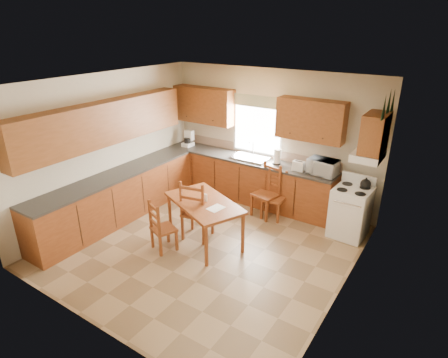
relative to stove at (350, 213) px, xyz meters
The scene contains 35 objects.
floor 2.55m from the stove, 138.46° to the right, with size 4.50×4.50×0.00m, color #957955.
ceiling 3.38m from the stove, 138.46° to the right, with size 4.50×4.50×0.00m, color olive.
wall_left 4.55m from the stove, 158.04° to the right, with size 4.50×4.50×0.00m, color beige.
wall_right 1.94m from the stove, 77.47° to the right, with size 4.50×4.50×0.00m, color beige.
wall_back 2.17m from the stove, 162.73° to the left, with size 4.50×4.50×0.00m, color beige.
wall_front 4.44m from the stove, 115.65° to the right, with size 4.50×4.50×0.00m, color beige.
lower_cab_back 2.27m from the stove, behind, with size 3.75×0.60×0.88m, color brown.
lower_cab_left 4.24m from the stove, 154.64° to the right, with size 0.60×3.60×0.88m, color brown.
counter_back 2.32m from the stove, behind, with size 3.75×0.63×0.04m, color #35322F.
counter_left 4.26m from the stove, 154.64° to the right, with size 0.63×3.60×0.04m, color #35322F.
backsplash 2.40m from the stove, 165.70° to the left, with size 3.75×0.01×0.18m, color gray.
upper_cab_back_left 3.73m from the stove, behind, with size 1.41×0.33×0.75m, color brown.
upper_cab_back_right 1.80m from the stove, 157.59° to the left, with size 1.25×0.33×0.75m, color brown.
upper_cab_left 4.59m from the stove, 155.40° to the right, with size 0.33×3.60×0.75m, color brown.
upper_cab_stove 1.48m from the stove, ahead, with size 0.33×0.62×0.62m, color brown.
range_hood 1.09m from the stove, ahead, with size 0.44×0.62×0.12m, color white.
window_frame 2.51m from the stove, 165.73° to the left, with size 1.13×0.02×1.18m, color white.
window_pane 2.51m from the stove, 165.85° to the left, with size 1.05×0.01×1.10m, color white.
window_valance 2.76m from the stove, 166.47° to the left, with size 1.19×0.01×0.24m, color #455E38.
sink_basin 2.26m from the stove, behind, with size 0.75×0.45×0.04m, color silver.
pine_decal_a 2.00m from the stove, 45.46° to the right, with size 0.22×0.22×0.36m, color black.
pine_decal_b 2.01m from the stove, ahead, with size 0.22×0.22×0.36m, color black.
pine_decal_c 2.00m from the stove, 42.71° to the left, with size 0.22×0.22×0.36m, color black.
stove is the anchor object (origin of this frame).
coffeemaker 3.84m from the stove, behind, with size 0.18×0.22×0.31m, color white.
paper_towel 1.75m from the stove, 168.73° to the left, with size 0.13×0.13×0.30m, color white.
toaster 1.26m from the stove, 168.82° to the left, with size 0.22×0.14×0.18m, color white.
microwave 0.95m from the stove, 157.19° to the left, with size 0.48×0.35×0.29m, color white.
dining_table 2.54m from the stove, 141.97° to the right, with size 1.41×0.80×0.75m, color brown.
chair_near_left 2.66m from the stove, 145.08° to the right, with size 0.46×0.44×1.09m, color brown.
chair_near_right 3.22m from the stove, 138.45° to the right, with size 0.37×0.35×0.88m, color brown.
chair_far_left 1.58m from the stove, behind, with size 0.43×0.41×1.04m, color brown.
chair_far_right 1.40m from the stove, behind, with size 0.39×0.37×0.94m, color brown.
table_paper 2.39m from the stove, 135.69° to the right, with size 0.20×0.27×0.00m, color white.
table_card 2.56m from the stove, 142.37° to the right, with size 0.10×0.02×0.13m, color white.
Camera 1 is at (3.23, -4.36, 3.49)m, focal length 30.00 mm.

